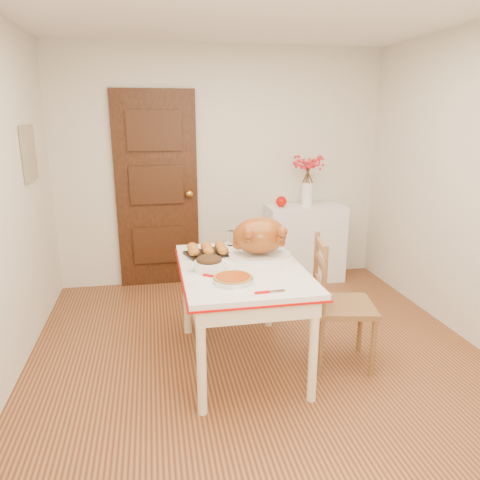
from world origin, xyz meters
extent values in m
cube|color=#512512|center=(0.00, 0.00, 0.00)|extent=(3.50, 4.00, 0.00)
cube|color=beige|center=(0.00, 2.00, 1.25)|extent=(3.50, 0.00, 2.50)
cube|color=beige|center=(0.00, -2.00, 1.25)|extent=(3.50, 0.00, 2.50)
cube|color=black|center=(-0.70, 1.97, 1.03)|extent=(0.85, 0.06, 2.06)
cube|color=tan|center=(-1.73, 1.20, 1.50)|extent=(0.03, 0.35, 0.45)
cube|color=white|center=(0.89, 1.78, 0.42)|extent=(0.85, 0.38, 0.85)
sphere|color=#C50600|center=(0.61, 1.78, 0.90)|extent=(0.12, 0.12, 0.12)
cylinder|color=#983507|center=(-0.26, -0.14, 0.79)|extent=(0.29, 0.29, 0.05)
cylinder|color=white|center=(-0.13, 0.70, 0.82)|extent=(0.08, 0.08, 0.12)
camera|label=1|loc=(-0.74, -2.84, 1.81)|focal=33.90mm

